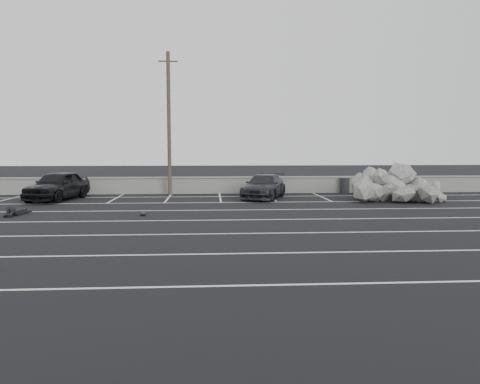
{
  "coord_description": "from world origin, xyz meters",
  "views": [
    {
      "loc": [
        0.44,
        -15.65,
        2.93
      ],
      "look_at": [
        1.71,
        4.4,
        1.0
      ],
      "focal_mm": 35.0,
      "sensor_mm": 36.0,
      "label": 1
    }
  ],
  "objects": [
    {
      "name": "skateboard",
      "position": [
        -2.48,
        4.68,
        0.06
      ],
      "size": [
        0.23,
        0.7,
        0.08
      ],
      "rotation": [
        0.0,
        0.0,
        0.08
      ],
      "color": "black",
      "rests_on": "ground"
    },
    {
      "name": "riprap_pile",
      "position": [
        10.15,
        9.19,
        0.63
      ],
      "size": [
        5.73,
        3.95,
        1.65
      ],
      "color": "gray",
      "rests_on": "ground"
    },
    {
      "name": "ground",
      "position": [
        0.0,
        0.0,
        0.0
      ],
      "size": [
        120.0,
        120.0,
        0.0
      ],
      "primitive_type": "plane",
      "color": "black",
      "rests_on": "ground"
    },
    {
      "name": "trash_bin",
      "position": [
        9.01,
        13.59,
        0.5
      ],
      "size": [
        0.66,
        0.66,
        0.99
      ],
      "rotation": [
        0.0,
        0.0,
        -0.02
      ],
      "color": "#262629",
      "rests_on": "ground"
    },
    {
      "name": "stall_lines",
      "position": [
        -0.08,
        4.41,
        0.0
      ],
      "size": [
        36.0,
        20.05,
        0.01
      ],
      "color": "silver",
      "rests_on": "ground"
    },
    {
      "name": "car_right",
      "position": [
        3.51,
        10.99,
        0.68
      ],
      "size": [
        3.36,
        5.07,
        1.37
      ],
      "primitive_type": "imported",
      "rotation": [
        0.0,
        0.0,
        -0.34
      ],
      "color": "black",
      "rests_on": "ground"
    },
    {
      "name": "person",
      "position": [
        -7.93,
        5.23,
        0.21
      ],
      "size": [
        1.19,
        2.26,
        0.42
      ],
      "primitive_type": null,
      "rotation": [
        0.0,
        0.0,
        -0.09
      ],
      "color": "black",
      "rests_on": "ground"
    },
    {
      "name": "seawall",
      "position": [
        0.0,
        14.0,
        0.55
      ],
      "size": [
        50.0,
        0.45,
        1.06
      ],
      "color": "gray",
      "rests_on": "ground"
    },
    {
      "name": "utility_pole",
      "position": [
        -2.06,
        13.2,
        4.38
      ],
      "size": [
        1.15,
        0.23,
        8.64
      ],
      "color": "#4C4238",
      "rests_on": "ground"
    },
    {
      "name": "car_left",
      "position": [
        -8.05,
        10.82,
        0.81
      ],
      "size": [
        2.84,
        5.06,
        1.63
      ],
      "primitive_type": "imported",
      "rotation": [
        0.0,
        0.0,
        -0.2
      ],
      "color": "black",
      "rests_on": "ground"
    }
  ]
}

